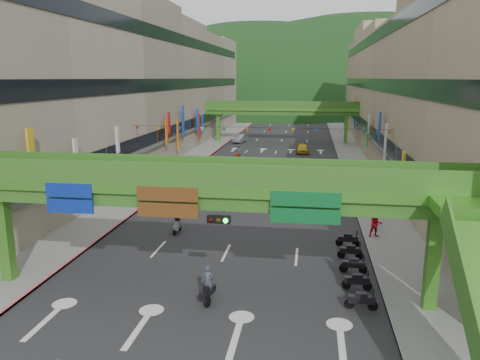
{
  "coord_description": "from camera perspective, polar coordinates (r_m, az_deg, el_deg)",
  "views": [
    {
      "loc": [
        5.13,
        -15.81,
        10.97
      ],
      "look_at": [
        0.0,
        18.0,
        3.5
      ],
      "focal_mm": 35.0,
      "sensor_mm": 36.0,
      "label": 1
    }
  ],
  "objects": [
    {
      "name": "road_slab",
      "position": [
        66.91,
        4.12,
        2.86
      ],
      "size": [
        18.0,
        140.0,
        0.02
      ],
      "primitive_type": "cube",
      "color": "#28282B",
      "rests_on": "ground"
    },
    {
      "name": "hill_right",
      "position": [
        197.12,
        14.58,
        8.74
      ],
      "size": [
        208.0,
        176.0,
        128.0
      ],
      "primitive_type": "ellipsoid",
      "color": "#1C4419",
      "rests_on": "ground"
    },
    {
      "name": "building_row_right",
      "position": [
        67.26,
        20.81,
        10.25
      ],
      "size": [
        12.8,
        95.0,
        19.0
      ],
      "color": "gray",
      "rests_on": "ground"
    },
    {
      "name": "scooter_rider_near",
      "position": [
        23.86,
        -3.97,
        -12.72
      ],
      "size": [
        0.72,
        1.58,
        1.92
      ],
      "color": "black",
      "rests_on": "ground"
    },
    {
      "name": "car_yellow",
      "position": [
        70.26,
        7.6,
        3.84
      ],
      "size": [
        2.02,
        4.45,
        1.48
      ],
      "primitive_type": "imported",
      "rotation": [
        0.0,
        0.0,
        0.06
      ],
      "color": "gold",
      "rests_on": "ground"
    },
    {
      "name": "curb_right",
      "position": [
        66.82,
        11.93,
        2.68
      ],
      "size": [
        0.2,
        140.0,
        0.18
      ],
      "primitive_type": "cube",
      "color": "gray",
      "rests_on": "ground"
    },
    {
      "name": "overpass_near",
      "position": [
        22.36,
        -2.49,
        -2.63
      ],
      "size": [
        28.0,
        12.27,
        7.1
      ],
      "color": "#4C9E2D",
      "rests_on": "ground"
    },
    {
      "name": "overpass_far",
      "position": [
        81.16,
        5.04,
        8.34
      ],
      "size": [
        28.0,
        2.2,
        7.1
      ],
      "color": "#4C9E2D",
      "rests_on": "ground"
    },
    {
      "name": "pedestrian_dark",
      "position": [
        36.61,
        16.19,
        -4.2
      ],
      "size": [
        1.05,
        0.5,
        1.74
      ],
      "primitive_type": "imported",
      "rotation": [
        0.0,
        0.0,
        -0.08
      ],
      "color": "#222028",
      "rests_on": "ground"
    },
    {
      "name": "pedestrian_red",
      "position": [
        33.93,
        16.21,
        -5.43
      ],
      "size": [
        0.99,
        0.83,
        1.82
      ],
      "primitive_type": "imported",
      "rotation": [
        0.0,
        0.0,
        0.17
      ],
      "color": "red",
      "rests_on": "ground"
    },
    {
      "name": "scooter_rider_far",
      "position": [
        64.78,
        -0.15,
        3.45
      ],
      "size": [
        0.84,
        1.6,
        1.96
      ],
      "color": "maroon",
      "rests_on": "ground"
    },
    {
      "name": "hill_left",
      "position": [
        177.3,
        2.12,
        8.77
      ],
      "size": [
        168.0,
        140.0,
        112.0
      ],
      "primitive_type": "ellipsoid",
      "color": "#1C4419",
      "rests_on": "ground"
    },
    {
      "name": "scooter_rider_left",
      "position": [
        34.09,
        -7.67,
        -4.92
      ],
      "size": [
        0.93,
        1.6,
        1.89
      ],
      "color": "gray",
      "rests_on": "ground"
    },
    {
      "name": "parked_scooter_row",
      "position": [
        27.97,
        13.68,
        -9.98
      ],
      "size": [
        1.6,
        9.35,
        1.08
      ],
      "color": "black",
      "rests_on": "ground"
    },
    {
      "name": "building_row_left",
      "position": [
        70.09,
        -11.66,
        10.84
      ],
      "size": [
        12.8,
        95.0,
        19.0
      ],
      "color": "#9E937F",
      "rests_on": "ground"
    },
    {
      "name": "sidewalk_right",
      "position": [
        66.96,
        13.56,
        2.61
      ],
      "size": [
        4.0,
        140.0,
        0.15
      ],
      "primitive_type": "cube",
      "color": "gray",
      "rests_on": "ground"
    },
    {
      "name": "sidewalk_left",
      "position": [
        68.63,
        -5.08,
        3.14
      ],
      "size": [
        4.0,
        140.0,
        0.15
      ],
      "primitive_type": "cube",
      "color": "gray",
      "rests_on": "ground"
    },
    {
      "name": "scooter_rider_mid",
      "position": [
        42.74,
        -0.94,
        -0.95
      ],
      "size": [
        1.01,
        1.6,
        2.22
      ],
      "color": "black",
      "rests_on": "ground"
    },
    {
      "name": "curb_left",
      "position": [
        68.21,
        -3.53,
        3.12
      ],
      "size": [
        0.2,
        140.0,
        0.18
      ],
      "primitive_type": "cube",
      "color": "#CC5959",
      "rests_on": "ground"
    },
    {
      "name": "car_silver",
      "position": [
        81.4,
        -0.01,
        5.09
      ],
      "size": [
        2.25,
        4.59,
        1.45
      ],
      "primitive_type": "imported",
      "rotation": [
        0.0,
        0.0,
        -0.17
      ],
      "color": "gray",
      "rests_on": "ground"
    },
    {
      "name": "pedestrian_blue",
      "position": [
        40.95,
        16.85,
        -2.6
      ],
      "size": [
        0.8,
        0.56,
        1.6
      ],
      "primitive_type": "imported",
      "rotation": [
        0.0,
        0.0,
        3.25
      ],
      "color": "#314358",
      "rests_on": "ground"
    },
    {
      "name": "bunting_string",
      "position": [
        46.37,
        2.24,
        6.11
      ],
      "size": [
        26.0,
        0.36,
        0.47
      ],
      "color": "black",
      "rests_on": "ground"
    }
  ]
}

